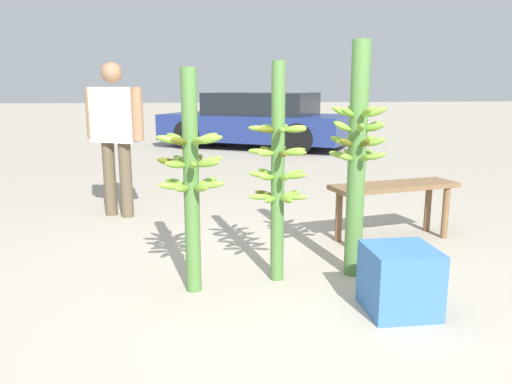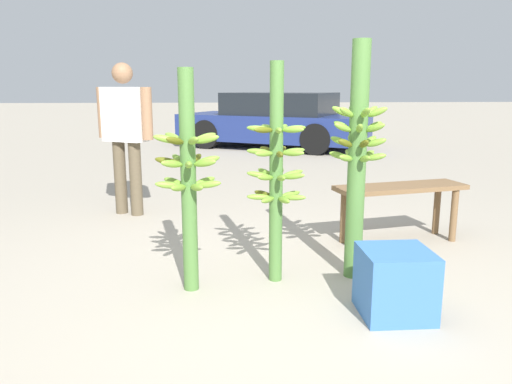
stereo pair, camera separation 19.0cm
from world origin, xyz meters
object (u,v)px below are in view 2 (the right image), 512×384
banana_stalk_left (188,176)px  vendor_person (125,127)px  produce_crate (395,283)px  banana_stalk_right (357,157)px  parked_car (275,121)px  market_bench (400,196)px  banana_stalk_center (277,171)px

banana_stalk_left → vendor_person: bearing=110.3°
vendor_person → produce_crate: size_ratio=3.93×
banana_stalk_right → parked_car: bearing=87.8°
banana_stalk_left → parked_car: (1.44, 7.87, -0.18)m
banana_stalk_right → produce_crate: (0.08, -0.63, -0.66)m
vendor_person → market_bench: vendor_person is taller
banana_stalk_left → market_bench: bearing=27.6°
banana_stalk_left → parked_car: bearing=79.6°
banana_stalk_right → market_bench: (0.61, 0.76, -0.45)m
vendor_person → parked_car: bearing=98.1°
parked_car → produce_crate: parked_car is taller
market_bench → parked_car: 6.97m
market_bench → banana_stalk_left: bearing=-164.9°
banana_stalk_right → parked_car: 7.73m
banana_stalk_center → produce_crate: (0.64, -0.60, -0.58)m
parked_car → banana_stalk_left: bearing=-161.6°
vendor_person → banana_stalk_right: bearing=-16.2°
banana_stalk_right → vendor_person: size_ratio=1.04×
banana_stalk_center → parked_car: banana_stalk_center is taller
banana_stalk_left → banana_stalk_center: banana_stalk_center is taller
banana_stalk_center → produce_crate: banana_stalk_center is taller
banana_stalk_center → produce_crate: 1.05m
banana_stalk_left → banana_stalk_center: 0.60m
market_bench → produce_crate: market_bench is taller
market_bench → parked_car: parked_car is taller
banana_stalk_right → parked_car: size_ratio=0.38×
banana_stalk_center → vendor_person: 2.39m
banana_stalk_right → produce_crate: size_ratio=4.10×
banana_stalk_left → banana_stalk_right: bearing=7.7°
banana_stalk_center → banana_stalk_right: banana_stalk_right is taller
banana_stalk_right → produce_crate: bearing=-82.5°
banana_stalk_center → market_bench: 1.46m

